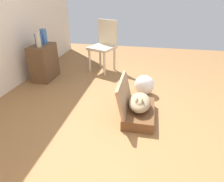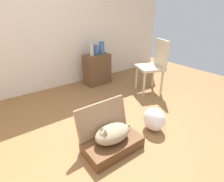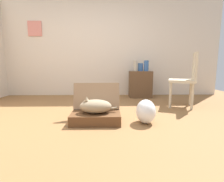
{
  "view_description": "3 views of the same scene",
  "coord_description": "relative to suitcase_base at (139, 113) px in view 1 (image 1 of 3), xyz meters",
  "views": [
    {
      "loc": [
        -2.1,
        -0.09,
        1.52
      ],
      "look_at": [
        0.17,
        0.36,
        0.32
      ],
      "focal_mm": 31.07,
      "sensor_mm": 36.0,
      "label": 1
    },
    {
      "loc": [
        -0.87,
        -1.31,
        1.52
      ],
      "look_at": [
        0.44,
        0.46,
        0.5
      ],
      "focal_mm": 28.14,
      "sensor_mm": 36.0,
      "label": 2
    },
    {
      "loc": [
        0.27,
        -2.23,
        0.78
      ],
      "look_at": [
        0.33,
        0.4,
        0.38
      ],
      "focal_mm": 26.53,
      "sensor_mm": 36.0,
      "label": 3
    }
  ],
  "objects": [
    {
      "name": "suitcase_lid",
      "position": [
        0.0,
        0.21,
        0.27
      ],
      "size": [
        0.68,
        0.13,
        0.39
      ],
      "primitive_type": "cube",
      "rotation": [
        1.33,
        0.0,
        0.0
      ],
      "color": "#9B7756",
      "rests_on": "suitcase_base"
    },
    {
      "name": "vase_tall",
      "position": [
        0.84,
        1.83,
        0.71
      ],
      "size": [
        0.08,
        0.08,
        0.25
      ],
      "primitive_type": "cylinder",
      "color": "#B7AD99",
      "rests_on": "side_table"
    },
    {
      "name": "suitcase_base",
      "position": [
        0.0,
        0.0,
        0.0
      ],
      "size": [
        0.68,
        0.39,
        0.14
      ],
      "primitive_type": "cube",
      "color": "brown",
      "rests_on": "ground"
    },
    {
      "name": "side_table",
      "position": [
        0.97,
        1.87,
        0.26
      ],
      "size": [
        0.55,
        0.32,
        0.65
      ],
      "primitive_type": "cube",
      "color": "brown",
      "rests_on": "ground"
    },
    {
      "name": "vase_short",
      "position": [
        1.11,
        1.87,
        0.71
      ],
      "size": [
        0.11,
        0.11,
        0.26
      ],
      "primitive_type": "cylinder",
      "color": "#38609E",
      "rests_on": "side_table"
    },
    {
      "name": "vase_round",
      "position": [
        0.97,
        1.9,
        0.68
      ],
      "size": [
        0.13,
        0.13,
        0.19
      ],
      "primitive_type": "cylinder",
      "color": "#38609E",
      "rests_on": "side_table"
    },
    {
      "name": "plastic_bag_white",
      "position": [
        0.69,
        -0.03,
        0.09
      ],
      "size": [
        0.27,
        0.32,
        0.33
      ],
      "primitive_type": "ellipsoid",
      "color": "white",
      "rests_on": "ground"
    },
    {
      "name": "ground_plane",
      "position": [
        -0.09,
        0.02,
        -0.07
      ],
      "size": [
        7.68,
        7.68,
        0.0
      ],
      "primitive_type": "plane",
      "color": "olive",
      "rests_on": "ground"
    },
    {
      "name": "chair",
      "position": [
        1.64,
        0.86,
        0.49
      ],
      "size": [
        0.6,
        0.6,
        1.02
      ],
      "rotation": [
        0.0,
        0.0,
        -1.95
      ],
      "color": "beige",
      "rests_on": "ground"
    },
    {
      "name": "cat",
      "position": [
        -0.01,
        0.0,
        0.17
      ],
      "size": [
        0.52,
        0.28,
        0.22
      ],
      "color": "#998466",
      "rests_on": "suitcase_base"
    }
  ]
}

